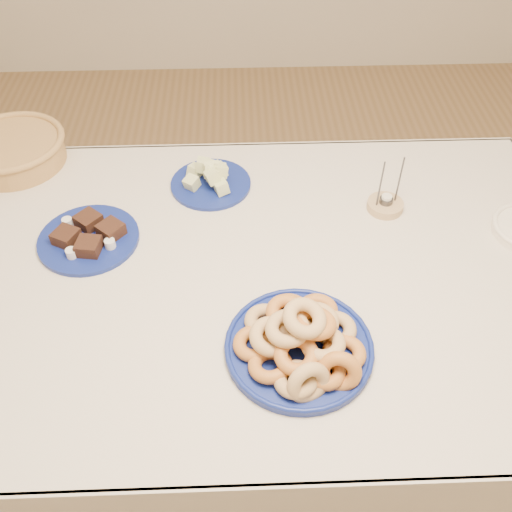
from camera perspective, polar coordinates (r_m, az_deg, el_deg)
name	(u,v)px	position (r m, az deg, el deg)	size (l,w,h in m)	color
ground	(255,416)	(2.05, -0.05, -15.75)	(5.00, 5.00, 0.00)	olive
dining_table	(255,297)	(1.52, -0.07, -4.07)	(1.71, 1.11, 0.75)	brown
donut_platter	(301,343)	(1.26, 4.51, -8.66)	(0.39, 0.39, 0.15)	navy
melon_plate	(211,178)	(1.68, -4.52, 7.77)	(0.28, 0.28, 0.08)	navy
brownie_plate	(88,237)	(1.57, -16.41, 1.82)	(0.35, 0.35, 0.05)	navy
wicker_basket	(13,149)	(1.90, -23.15, 9.77)	(0.34, 0.34, 0.09)	olive
candle_holder	(385,204)	(1.64, 12.80, 5.05)	(0.13, 0.13, 0.17)	tan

